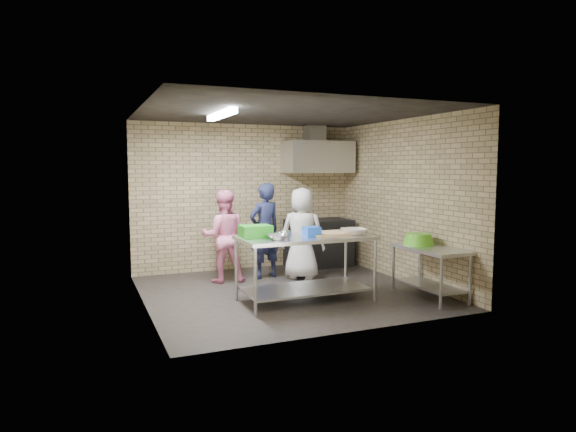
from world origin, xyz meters
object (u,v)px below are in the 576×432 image
at_px(side_counter, 430,272).
at_px(woman_pink, 223,236).
at_px(man_navy, 265,231).
at_px(stove, 319,243).
at_px(woman_white, 302,234).
at_px(prep_table, 305,269).
at_px(blue_tub, 312,232).
at_px(bottle_red, 316,161).
at_px(green_crate, 255,231).
at_px(bottle_green, 334,162).
at_px(green_basin, 419,239).

bearing_deg(side_counter, woman_pink, 139.06).
relative_size(side_counter, man_navy, 0.73).
relative_size(stove, woman_pink, 0.78).
bearing_deg(woman_white, prep_table, 106.49).
distance_m(blue_tub, bottle_red, 3.05).
distance_m(man_navy, woman_white, 0.65).
distance_m(blue_tub, man_navy, 1.76).
distance_m(stove, blue_tub, 2.70).
distance_m(prep_table, side_counter, 1.84).
xyz_separation_m(prep_table, woman_white, (0.55, 1.33, 0.31)).
height_order(side_counter, man_navy, man_navy).
distance_m(green_crate, woman_white, 1.75).
bearing_deg(stove, bottle_green, 28.07).
relative_size(side_counter, green_crate, 2.87).
xyz_separation_m(prep_table, side_counter, (1.76, -0.53, -0.10)).
relative_size(side_counter, woman_white, 0.77).
height_order(blue_tub, woman_white, woman_white).
relative_size(green_basin, woman_white, 0.29).
relative_size(side_counter, stove, 1.00).
relative_size(bottle_red, man_navy, 0.11).
bearing_deg(green_basin, side_counter, -85.43).
bearing_deg(woman_pink, bottle_green, -151.43).
xyz_separation_m(blue_tub, woman_white, (0.50, 1.43, -0.23)).
height_order(bottle_red, bottle_green, bottle_red).
relative_size(man_navy, woman_white, 1.05).
bearing_deg(green_basin, man_navy, 132.09).
xyz_separation_m(green_crate, blue_tub, (0.75, -0.22, -0.02)).
bearing_deg(side_counter, bottle_red, 97.62).
bearing_deg(woman_white, bottle_red, -86.45).
distance_m(prep_table, man_navy, 1.69).
xyz_separation_m(blue_tub, woman_pink, (-0.79, 1.74, -0.24)).
bearing_deg(bottle_red, green_basin, -82.10).
bearing_deg(green_crate, bottle_red, 48.67).
height_order(green_crate, woman_white, woman_white).
bearing_deg(prep_table, bottle_red, 61.10).
height_order(man_navy, woman_pink, man_navy).
bearing_deg(stove, side_counter, -80.71).
distance_m(stove, woman_white, 1.22).
bearing_deg(man_navy, bottle_red, -164.60).
relative_size(woman_pink, woman_white, 0.98).
bearing_deg(bottle_red, man_navy, -149.33).
bearing_deg(green_crate, bottle_green, 43.59).
height_order(stove, green_basin, green_basin).
bearing_deg(stove, woman_white, -130.29).
bearing_deg(man_navy, bottle_green, -170.63).
xyz_separation_m(blue_tub, green_basin, (1.69, -0.18, -0.17)).
distance_m(man_navy, woman_pink, 0.74).
relative_size(green_basin, man_navy, 0.28).
bearing_deg(green_crate, blue_tub, -16.35).
xyz_separation_m(green_crate, green_basin, (2.44, -0.40, -0.19)).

